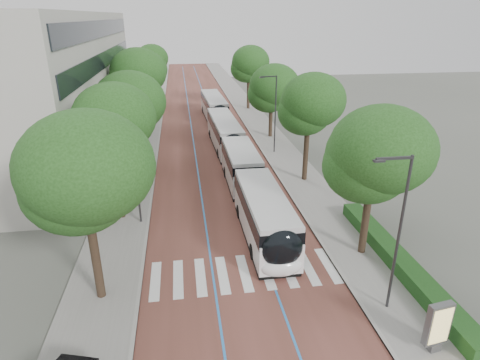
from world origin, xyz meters
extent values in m
plane|color=#51544C|center=(0.00, 0.00, 0.00)|extent=(160.00, 160.00, 0.00)
cube|color=brown|center=(0.00, 40.00, 0.01)|extent=(11.00, 140.00, 0.02)
cube|color=gray|center=(-7.50, 40.00, 0.06)|extent=(4.00, 140.00, 0.12)
cube|color=gray|center=(7.50, 40.00, 0.06)|extent=(4.00, 140.00, 0.12)
cube|color=gray|center=(-5.60, 40.00, 0.06)|extent=(0.20, 140.00, 0.14)
cube|color=gray|center=(5.60, 40.00, 0.06)|extent=(0.20, 140.00, 0.14)
cube|color=silver|center=(-4.80, 1.00, 0.03)|extent=(0.55, 3.60, 0.01)
cube|color=silver|center=(-3.55, 1.00, 0.03)|extent=(0.55, 3.60, 0.01)
cube|color=silver|center=(-2.30, 1.00, 0.03)|extent=(0.55, 3.60, 0.01)
cube|color=silver|center=(-1.05, 1.00, 0.03)|extent=(0.55, 3.60, 0.01)
cube|color=silver|center=(0.20, 1.00, 0.03)|extent=(0.55, 3.60, 0.01)
cube|color=silver|center=(1.45, 1.00, 0.03)|extent=(0.55, 3.60, 0.01)
cube|color=silver|center=(2.70, 1.00, 0.03)|extent=(0.55, 3.60, 0.01)
cube|color=silver|center=(3.95, 1.00, 0.03)|extent=(0.55, 3.60, 0.01)
cube|color=silver|center=(5.20, 1.00, 0.03)|extent=(0.55, 3.60, 0.01)
cube|color=blue|center=(-1.60, 40.00, 0.02)|extent=(0.12, 126.00, 0.01)
cube|color=blue|center=(1.60, 40.00, 0.02)|extent=(0.12, 126.00, 0.01)
cube|color=#A7A59A|center=(-19.50, 28.00, 7.00)|extent=(18.00, 40.00, 14.00)
cube|color=black|center=(-10.45, 28.00, 3.00)|extent=(0.12, 38.00, 1.60)
cube|color=black|center=(-10.45, 28.00, 6.20)|extent=(0.12, 38.00, 1.60)
cube|color=black|center=(-10.45, 28.00, 9.40)|extent=(0.12, 38.00, 1.60)
cube|color=black|center=(-10.45, 28.00, 12.40)|extent=(0.12, 38.00, 1.60)
cube|color=#194016|center=(9.10, 0.00, 0.52)|extent=(1.20, 14.00, 0.80)
cylinder|color=#313133|center=(6.80, -3.00, 4.12)|extent=(0.14, 0.14, 8.00)
cube|color=#313133|center=(6.00, -3.00, 8.02)|extent=(1.70, 0.12, 0.12)
cube|color=#313133|center=(5.30, -3.00, 7.94)|extent=(0.50, 0.20, 0.10)
cylinder|color=#313133|center=(6.80, 22.00, 4.12)|extent=(0.14, 0.14, 8.00)
cube|color=#313133|center=(6.00, 22.00, 8.02)|extent=(1.70, 0.12, 0.12)
cube|color=#313133|center=(5.30, 22.00, 7.94)|extent=(0.50, 0.20, 0.10)
cylinder|color=#313133|center=(-6.10, 8.00, 4.12)|extent=(0.14, 0.14, 8.00)
cylinder|color=black|center=(-7.50, 0.00, 2.39)|extent=(0.44, 0.44, 4.78)
ellipsoid|color=#1C4114|center=(-7.50, 0.00, 6.73)|extent=(6.13, 6.13, 5.21)
cylinder|color=black|center=(-7.50, 9.00, 2.43)|extent=(0.44, 0.44, 4.86)
ellipsoid|color=#1C4114|center=(-7.50, 9.00, 6.85)|extent=(5.42, 5.42, 4.61)
cylinder|color=black|center=(-7.50, 18.00, 2.17)|extent=(0.44, 0.44, 4.34)
ellipsoid|color=#1C4114|center=(-7.50, 18.00, 6.12)|extent=(6.26, 6.26, 5.32)
cylinder|color=black|center=(-7.50, 28.00, 2.62)|extent=(0.44, 0.44, 5.24)
ellipsoid|color=#1C4114|center=(-7.50, 28.00, 7.38)|extent=(6.08, 6.08, 5.17)
cylinder|color=black|center=(-7.50, 40.00, 2.22)|extent=(0.44, 0.44, 4.43)
ellipsoid|color=#1C4114|center=(-7.50, 40.00, 6.25)|extent=(5.72, 5.72, 4.86)
cylinder|color=black|center=(-7.50, 55.00, 2.24)|extent=(0.44, 0.44, 4.48)
ellipsoid|color=#1C4114|center=(-7.50, 55.00, 6.31)|extent=(5.51, 5.51, 4.68)
cylinder|color=black|center=(7.70, 2.00, 2.19)|extent=(0.44, 0.44, 4.39)
ellipsoid|color=#1C4114|center=(7.70, 2.00, 6.18)|extent=(5.86, 5.86, 4.98)
cylinder|color=black|center=(7.70, 14.00, 2.34)|extent=(0.44, 0.44, 4.68)
ellipsoid|color=#1C4114|center=(7.70, 14.00, 6.60)|extent=(5.32, 5.32, 4.52)
cylinder|color=black|center=(7.70, 28.00, 1.99)|extent=(0.44, 0.44, 3.98)
ellipsoid|color=#1C4114|center=(7.70, 28.00, 5.60)|extent=(5.80, 5.80, 4.93)
cylinder|color=black|center=(7.70, 44.00, 2.35)|extent=(0.44, 0.44, 4.71)
ellipsoid|color=#1C4114|center=(7.70, 44.00, 6.63)|extent=(5.70, 5.70, 4.84)
cylinder|color=black|center=(2.04, 9.78, 1.77)|extent=(2.31, 0.92, 2.30)
cube|color=white|center=(2.07, 4.65, 1.26)|extent=(2.56, 9.38, 1.82)
cube|color=black|center=(2.07, 4.65, 2.40)|extent=(2.60, 9.19, 0.97)
cube|color=#BCBCBE|center=(2.07, 4.65, 3.04)|extent=(2.51, 9.19, 0.31)
cube|color=black|center=(2.07, 4.65, 0.17)|extent=(2.51, 9.00, 0.35)
cube|color=white|center=(2.01, 14.10, 1.26)|extent=(2.55, 7.76, 1.82)
cube|color=black|center=(2.01, 14.10, 2.40)|extent=(2.59, 7.60, 0.97)
cube|color=#BCBCBE|center=(2.01, 14.10, 3.04)|extent=(2.50, 7.60, 0.31)
cube|color=black|center=(2.01, 14.10, 0.17)|extent=(2.50, 7.45, 0.35)
ellipsoid|color=black|center=(2.10, 0.12, 2.00)|extent=(2.36, 1.12, 2.28)
ellipsoid|color=white|center=(2.10, 0.07, 0.86)|extent=(2.36, 1.02, 1.14)
cylinder|color=black|center=(0.96, 2.36, 0.50)|extent=(0.31, 1.00, 1.00)
cylinder|color=black|center=(3.22, 2.38, 0.50)|extent=(0.31, 1.00, 1.00)
cylinder|color=black|center=(0.87, 15.76, 0.50)|extent=(0.31, 1.00, 1.00)
cylinder|color=black|center=(3.13, 15.78, 0.50)|extent=(0.31, 1.00, 1.00)
cylinder|color=black|center=(0.92, 7.72, 0.50)|extent=(0.31, 1.00, 1.00)
cylinder|color=black|center=(3.18, 7.74, 0.50)|extent=(0.31, 1.00, 1.00)
cube|color=white|center=(1.79, 24.80, 1.26)|extent=(2.87, 12.07, 1.82)
cube|color=black|center=(1.79, 24.80, 2.40)|extent=(2.90, 11.83, 0.97)
cube|color=#BCBCBE|center=(1.79, 24.80, 3.04)|extent=(2.81, 11.83, 0.31)
cube|color=black|center=(1.79, 24.80, 0.17)|extent=(2.81, 11.59, 0.35)
ellipsoid|color=black|center=(1.97, 18.95, 2.00)|extent=(2.38, 1.17, 2.28)
ellipsoid|color=white|center=(1.97, 18.90, 0.86)|extent=(2.38, 1.07, 1.14)
cylinder|color=black|center=(0.77, 21.16, 0.50)|extent=(0.33, 1.01, 1.00)
cylinder|color=black|center=(3.03, 21.23, 0.50)|extent=(0.33, 1.01, 1.00)
cylinder|color=black|center=(0.55, 28.56, 0.50)|extent=(0.33, 1.01, 1.00)
cylinder|color=black|center=(2.80, 28.63, 0.50)|extent=(0.33, 1.01, 1.00)
cube|color=white|center=(1.82, 38.40, 1.26)|extent=(2.94, 12.08, 1.82)
cube|color=black|center=(1.82, 38.40, 2.40)|extent=(2.98, 11.85, 0.97)
cube|color=#BCBCBE|center=(1.82, 38.40, 3.04)|extent=(2.89, 11.84, 0.31)
cube|color=black|center=(1.82, 38.40, 0.17)|extent=(2.88, 11.60, 0.35)
ellipsoid|color=black|center=(2.03, 32.56, 2.00)|extent=(2.39, 1.19, 2.28)
ellipsoid|color=white|center=(2.04, 32.51, 0.86)|extent=(2.39, 1.09, 1.14)
cylinder|color=black|center=(0.82, 34.76, 0.50)|extent=(0.34, 1.01, 1.00)
cylinder|color=black|center=(3.08, 34.85, 0.50)|extent=(0.34, 1.01, 1.00)
cylinder|color=black|center=(0.55, 42.16, 0.50)|extent=(0.34, 1.01, 1.00)
cylinder|color=black|center=(2.81, 42.24, 0.50)|extent=(0.34, 1.01, 1.00)
cube|color=#59595B|center=(7.43, -5.90, 0.30)|extent=(0.59, 0.52, 0.36)
cube|color=#59595B|center=(7.43, -5.90, 1.50)|extent=(1.19, 0.48, 2.05)
cube|color=#E4CE78|center=(7.46, -6.07, 1.50)|extent=(0.97, 0.16, 1.78)
camera|label=1|loc=(-2.89, -17.92, 13.61)|focal=30.00mm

